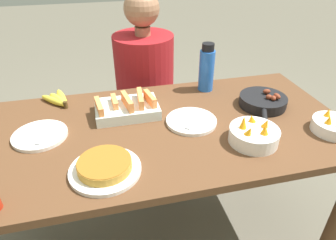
# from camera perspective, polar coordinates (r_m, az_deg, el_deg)

# --- Properties ---
(ground_plane) EXTENTS (14.00, 14.00, 0.00)m
(ground_plane) POSITION_cam_1_polar(r_m,az_deg,el_deg) (1.87, -0.00, -20.91)
(ground_plane) COLOR #666051
(dining_table) EXTENTS (1.61, 0.82, 0.76)m
(dining_table) POSITION_cam_1_polar(r_m,az_deg,el_deg) (1.40, -0.00, -4.71)
(dining_table) COLOR brown
(dining_table) RESTS_ON ground_plane
(banana_bunch) EXTENTS (0.16, 0.20, 0.04)m
(banana_bunch) POSITION_cam_1_polar(r_m,az_deg,el_deg) (1.62, -20.16, 3.73)
(banana_bunch) COLOR yellow
(banana_bunch) RESTS_ON dining_table
(melon_tray) EXTENTS (0.29, 0.20, 0.10)m
(melon_tray) POSITION_cam_1_polar(r_m,az_deg,el_deg) (1.42, -7.75, 2.33)
(melon_tray) COLOR silver
(melon_tray) RESTS_ON dining_table
(skillet) EXTENTS (0.23, 0.33, 0.08)m
(skillet) POSITION_cam_1_polar(r_m,az_deg,el_deg) (1.55, 17.64, 3.42)
(skillet) COLOR black
(skillet) RESTS_ON dining_table
(frittata_plate_center) EXTENTS (0.26, 0.26, 0.05)m
(frittata_plate_center) POSITION_cam_1_polar(r_m,az_deg,el_deg) (1.11, -11.93, -8.76)
(frittata_plate_center) COLOR white
(frittata_plate_center) RESTS_ON dining_table
(empty_plate_near_front) EXTENTS (0.23, 0.23, 0.02)m
(empty_plate_near_front) POSITION_cam_1_polar(r_m,az_deg,el_deg) (1.38, -23.19, -2.70)
(empty_plate_near_front) COLOR white
(empty_plate_near_front) RESTS_ON dining_table
(empty_plate_far_left) EXTENTS (0.23, 0.23, 0.02)m
(empty_plate_far_left) POSITION_cam_1_polar(r_m,az_deg,el_deg) (1.36, 4.46, -0.21)
(empty_plate_far_left) COLOR white
(empty_plate_far_left) RESTS_ON dining_table
(fruit_bowl_mango) EXTENTS (0.20, 0.20, 0.12)m
(fruit_bowl_mango) POSITION_cam_1_polar(r_m,az_deg,el_deg) (1.27, 16.02, -2.67)
(fruit_bowl_mango) COLOR white
(fruit_bowl_mango) RESTS_ON dining_table
(fruit_bowl_citrus) EXTENTS (0.18, 0.18, 0.10)m
(fruit_bowl_citrus) POSITION_cam_1_polar(r_m,az_deg,el_deg) (1.47, 29.03, -0.86)
(fruit_bowl_citrus) COLOR white
(fruit_bowl_citrus) RESTS_ON dining_table
(water_bottle) EXTENTS (0.08, 0.08, 0.26)m
(water_bottle) POSITION_cam_1_polar(r_m,az_deg,el_deg) (1.62, 7.37, 9.71)
(water_bottle) COLOR blue
(water_bottle) RESTS_ON dining_table
(person_figure) EXTENTS (0.41, 0.41, 1.23)m
(person_figure) POSITION_cam_1_polar(r_m,az_deg,el_deg) (2.03, -4.23, 2.91)
(person_figure) COLOR black
(person_figure) RESTS_ON ground_plane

